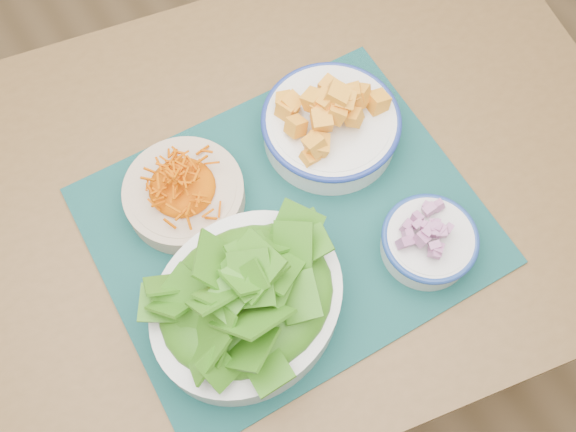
% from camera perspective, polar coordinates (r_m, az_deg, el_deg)
% --- Properties ---
extents(ground, '(4.00, 4.00, 0.00)m').
position_cam_1_polar(ground, '(1.66, -10.72, -11.56)').
color(ground, olive).
rests_on(ground, ground).
extents(table, '(1.25, 0.95, 0.75)m').
position_cam_1_polar(table, '(1.04, -1.79, -0.33)').
color(table, brown).
rests_on(table, ground).
extents(placemat, '(0.54, 0.45, 0.00)m').
position_cam_1_polar(placemat, '(0.92, 0.00, -0.82)').
color(placemat, '#0B3130').
rests_on(placemat, table).
extents(carrot_bowl, '(0.18, 0.18, 0.07)m').
position_cam_1_polar(carrot_bowl, '(0.91, -9.28, 2.22)').
color(carrot_bowl, beige).
rests_on(carrot_bowl, placemat).
extents(squash_bowl, '(0.23, 0.23, 0.11)m').
position_cam_1_polar(squash_bowl, '(0.94, 3.88, 8.62)').
color(squash_bowl, white).
rests_on(squash_bowl, placemat).
extents(lettuce_bowl, '(0.32, 0.29, 0.13)m').
position_cam_1_polar(lettuce_bowl, '(0.81, -3.71, -7.29)').
color(lettuce_bowl, white).
rests_on(lettuce_bowl, placemat).
extents(onion_bowl, '(0.14, 0.14, 0.07)m').
position_cam_1_polar(onion_bowl, '(0.89, 12.46, -2.07)').
color(onion_bowl, silver).
rests_on(onion_bowl, placemat).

